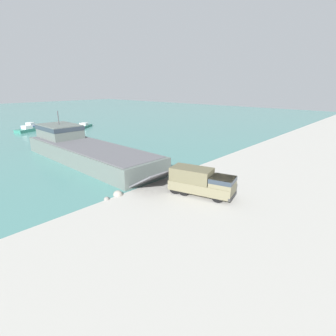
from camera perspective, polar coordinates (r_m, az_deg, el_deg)
ground_plane at (r=31.49m, az=7.14°, el=-4.74°), size 240.00×240.00×0.00m
landing_craft at (r=45.85m, az=-17.95°, el=4.05°), size 8.57×32.85×7.42m
military_truck at (r=29.58m, az=7.28°, el=-2.94°), size 4.30×7.70×3.02m
soldier_on_ramp at (r=33.18m, az=9.49°, el=-1.74°), size 0.48×0.34×1.79m
moored_boat_a at (r=81.40m, az=-17.93°, el=8.68°), size 7.04×5.94×1.30m
moored_boat_b at (r=84.87m, az=-27.53°, el=8.00°), size 5.80×4.29×1.79m
moored_boat_c at (r=80.16m, az=-28.06°, el=7.43°), size 7.54×4.58×1.64m
shoreline_rock_a at (r=30.35m, az=-10.86°, el=-5.81°), size 1.09×1.09×1.09m
shoreline_rock_b at (r=29.49m, az=-13.22°, el=-6.69°), size 0.61×0.61×0.61m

